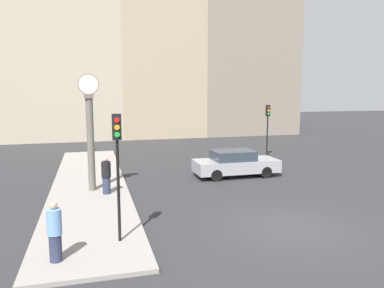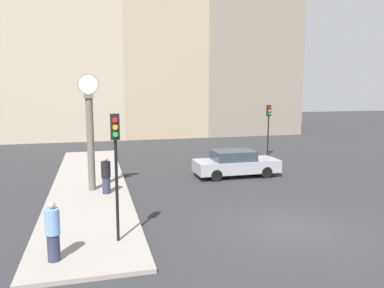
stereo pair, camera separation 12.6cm
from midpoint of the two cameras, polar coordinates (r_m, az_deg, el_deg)
ground_plane at (r=13.42m, az=14.48°, el=-12.25°), size 120.00×120.00×0.00m
sidewalk_corner at (r=19.12m, az=-15.53°, el=-5.91°), size 3.43×19.38×0.13m
building_row at (r=37.89m, az=-5.38°, el=12.93°), size 29.45×5.00×17.60m
sedan_car at (r=20.34m, az=6.44°, el=-2.94°), size 4.52×1.79×1.42m
traffic_light_near at (r=11.12m, az=-11.62°, el=-1.08°), size 0.26×0.24×3.83m
traffic_light_far at (r=26.07m, az=11.32°, el=3.61°), size 0.26×0.24×3.63m
street_clock at (r=17.26m, az=-15.44°, el=1.52°), size 0.90×0.41×5.21m
pedestrian_blue_stripe at (r=10.75m, az=-20.50°, el=-12.46°), size 0.38×0.38×1.63m
pedestrian_black_jacket at (r=16.80m, az=-13.15°, el=-4.71°), size 0.41×0.41×1.64m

